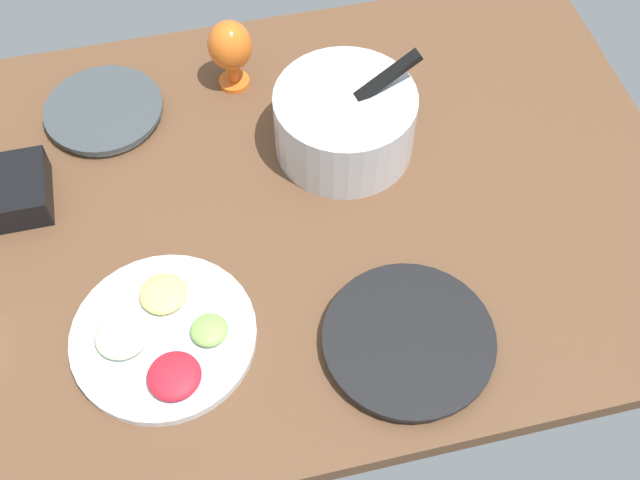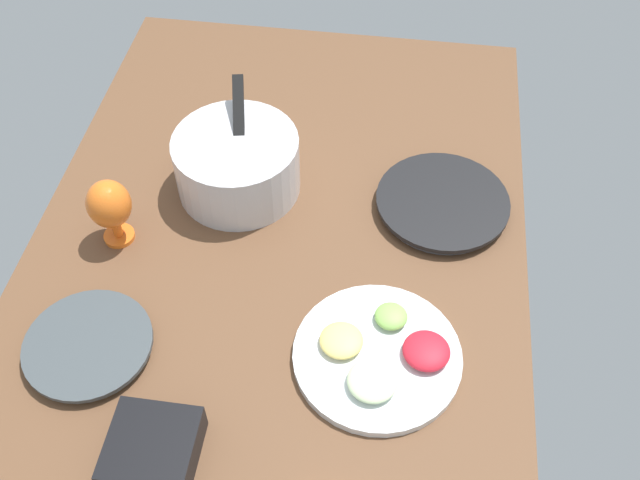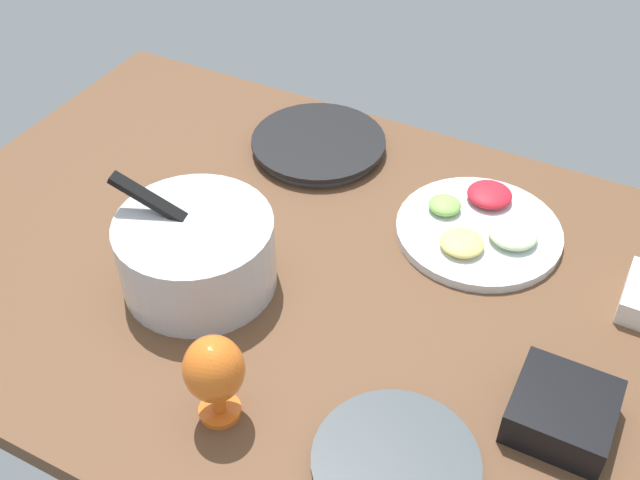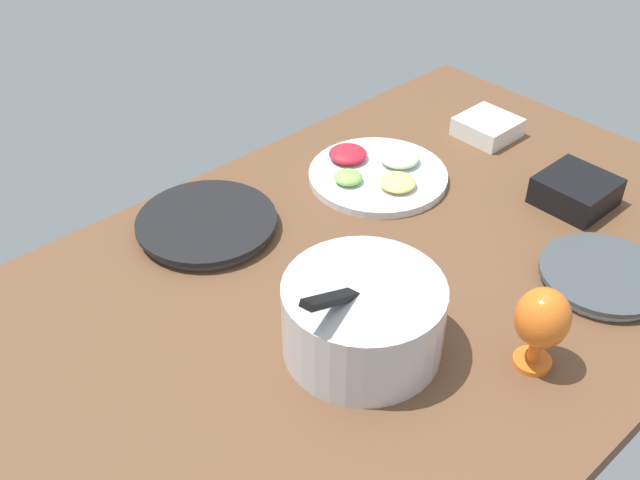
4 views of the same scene
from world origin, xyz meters
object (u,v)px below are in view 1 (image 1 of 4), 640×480
mixing_bowl (345,120)px  fruit_platter (163,336)px  dinner_plate_left (104,111)px  dinner_plate_right (408,341)px  hurricane_glass_orange (232,47)px  square_bowl_black (8,190)px

mixing_bowl → fruit_platter: size_ratio=0.90×
mixing_bowl → fruit_platter: mixing_bowl is taller
dinner_plate_left → fruit_platter: fruit_platter is taller
dinner_plate_right → hurricane_glass_orange: bearing=104.7°
mixing_bowl → dinner_plate_left: bearing=157.6°
mixing_bowl → square_bowl_black: mixing_bowl is taller
mixing_bowl → hurricane_glass_orange: size_ratio=1.79×
hurricane_glass_orange → square_bowl_black: (-46.41, -21.45, -6.38)cm
dinner_plate_right → square_bowl_black: 78.84cm
hurricane_glass_orange → square_bowl_black: size_ratio=1.08×
fruit_platter → hurricane_glass_orange: bearing=68.8°
mixing_bowl → hurricane_glass_orange: bearing=129.1°
hurricane_glass_orange → mixing_bowl: bearing=-50.9°
fruit_platter → hurricane_glass_orange: hurricane_glass_orange is taller
hurricane_glass_orange → fruit_platter: bearing=-111.2°
mixing_bowl → square_bowl_black: 64.49cm
fruit_platter → dinner_plate_right: bearing=-14.4°
dinner_plate_right → mixing_bowl: mixing_bowl is taller
dinner_plate_left → fruit_platter: size_ratio=0.77×
dinner_plate_right → mixing_bowl: size_ratio=1.02×
dinner_plate_left → square_bowl_black: (-18.65, -18.21, 2.14)cm
dinner_plate_left → hurricane_glass_orange: hurricane_glass_orange is taller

